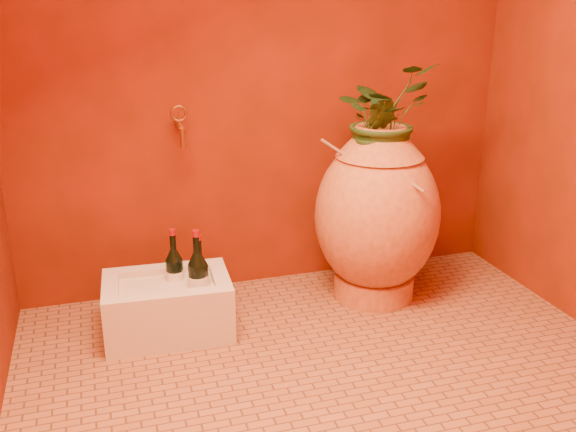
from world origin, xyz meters
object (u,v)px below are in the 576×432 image
object	(u,v)px
wine_bottle_c	(175,274)
wine_bottle_a	(200,280)
wall_tap	(180,124)
wine_bottle_b	(198,279)
stone_basin	(168,307)
amphora	(377,214)

from	to	relation	value
wine_bottle_c	wine_bottle_a	bearing A→B (deg)	-46.02
wall_tap	wine_bottle_b	bearing A→B (deg)	-91.35
wine_bottle_b	wine_bottle_c	bearing A→B (deg)	129.27
wine_bottle_b	wine_bottle_c	distance (m)	0.14
wine_bottle_a	wine_bottle_b	bearing A→B (deg)	-145.16
wine_bottle_a	wall_tap	size ratio (longest dim) A/B	1.82
stone_basin	wine_bottle_c	world-z (taller)	wine_bottle_c
stone_basin	wine_bottle_b	world-z (taller)	wine_bottle_b
wine_bottle_a	wine_bottle_b	size ratio (longest dim) A/B	0.94
stone_basin	wine_bottle_a	distance (m)	0.20
wine_bottle_a	amphora	bearing A→B (deg)	7.92
wine_bottle_b	wine_bottle_c	world-z (taller)	wine_bottle_b
wine_bottle_b	wall_tap	bearing A→B (deg)	88.65
wine_bottle_c	wall_tap	xyz separation A→B (m)	(0.10, 0.28, 0.62)
amphora	stone_basin	world-z (taller)	amphora
wine_bottle_b	wall_tap	distance (m)	0.73
amphora	wine_bottle_b	bearing A→B (deg)	-171.75
stone_basin	wine_bottle_b	size ratio (longest dim) A/B	1.61
wine_bottle_a	wall_tap	world-z (taller)	wall_tap
wine_bottle_b	wine_bottle_c	xyz separation A→B (m)	(-0.09, 0.11, -0.01)
wine_bottle_a	wine_bottle_b	xyz separation A→B (m)	(-0.01, -0.01, 0.01)
wine_bottle_b	wine_bottle_c	size ratio (longest dim) A/B	1.07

